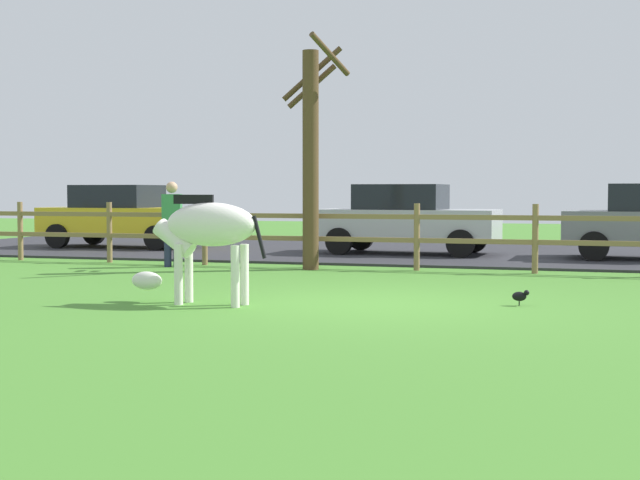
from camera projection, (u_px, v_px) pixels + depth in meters
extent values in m
plane|color=#47842D|center=(375.00, 304.00, 11.57)|extent=(60.00, 60.00, 0.00)
cube|color=#2D2D33|center=(469.00, 254.00, 20.45)|extent=(28.00, 7.40, 0.05)
cylinder|color=olive|center=(20.00, 231.00, 18.90)|extent=(0.11, 0.11, 1.23)
cylinder|color=olive|center=(109.00, 232.00, 18.28)|extent=(0.11, 0.11, 1.23)
cylinder|color=olive|center=(205.00, 234.00, 17.66)|extent=(0.11, 0.11, 1.23)
cylinder|color=olive|center=(307.00, 235.00, 17.05)|extent=(0.11, 0.11, 1.23)
cylinder|color=olive|center=(417.00, 237.00, 16.43)|extent=(0.11, 0.11, 1.23)
cylinder|color=olive|center=(535.00, 239.00, 15.81)|extent=(0.11, 0.11, 1.23)
cube|color=olive|center=(417.00, 240.00, 16.43)|extent=(21.20, 0.06, 0.09)
cube|color=olive|center=(417.00, 217.00, 16.41)|extent=(21.20, 0.06, 0.09)
cylinder|color=#513A23|center=(311.00, 161.00, 16.55)|extent=(0.30, 0.30, 4.04)
cylinder|color=#513A23|center=(330.00, 54.00, 16.12)|extent=(0.54, 0.96, 0.70)
cylinder|color=#513A23|center=(312.00, 74.00, 17.00)|extent=(1.14, 0.39, 1.04)
cylinder|color=#513A23|center=(312.00, 86.00, 16.91)|extent=(0.94, 0.34, 0.85)
ellipsoid|color=white|center=(211.00, 224.00, 11.42)|extent=(1.26, 0.54, 0.56)
cylinder|color=white|center=(178.00, 275.00, 11.46)|extent=(0.11, 0.11, 0.78)
cylinder|color=white|center=(189.00, 273.00, 11.72)|extent=(0.11, 0.11, 0.78)
cylinder|color=white|center=(235.00, 277.00, 11.19)|extent=(0.11, 0.11, 0.78)
cylinder|color=white|center=(245.00, 275.00, 11.45)|extent=(0.11, 0.11, 0.78)
cylinder|color=white|center=(175.00, 238.00, 11.61)|extent=(0.60, 0.27, 0.51)
ellipsoid|color=white|center=(147.00, 281.00, 11.78)|extent=(0.45, 0.22, 0.24)
cube|color=black|center=(193.00, 199.00, 11.49)|extent=(0.56, 0.07, 0.12)
cylinder|color=black|center=(259.00, 237.00, 11.20)|extent=(0.19, 0.06, 0.54)
cylinder|color=black|center=(519.00, 303.00, 11.40)|extent=(0.01, 0.01, 0.06)
cylinder|color=black|center=(519.00, 304.00, 11.36)|extent=(0.01, 0.01, 0.06)
ellipsoid|color=black|center=(519.00, 296.00, 11.37)|extent=(0.18, 0.10, 0.12)
sphere|color=black|center=(527.00, 293.00, 11.34)|extent=(0.07, 0.07, 0.07)
cube|color=yellow|center=(123.00, 221.00, 22.44)|extent=(4.00, 1.71, 0.70)
cube|color=black|center=(118.00, 196.00, 22.45)|extent=(1.90, 1.57, 0.56)
cylinder|color=black|center=(187.00, 234.00, 22.88)|extent=(0.60, 0.18, 0.60)
cylinder|color=black|center=(156.00, 238.00, 21.26)|extent=(0.60, 0.18, 0.60)
cylinder|color=black|center=(94.00, 233.00, 23.66)|extent=(0.60, 0.18, 0.60)
cylinder|color=black|center=(57.00, 236.00, 22.04)|extent=(0.60, 0.18, 0.60)
cube|color=#B7BABF|center=(408.00, 225.00, 20.15)|extent=(4.06, 1.85, 0.70)
cube|color=black|center=(401.00, 197.00, 20.16)|extent=(1.96, 1.63, 0.56)
cylinder|color=black|center=(474.00, 239.00, 20.53)|extent=(0.61, 0.20, 0.60)
cylinder|color=black|center=(460.00, 244.00, 18.92)|extent=(0.61, 0.20, 0.60)
cylinder|color=black|center=(361.00, 237.00, 21.41)|extent=(0.61, 0.20, 0.60)
cylinder|color=black|center=(339.00, 241.00, 19.81)|extent=(0.61, 0.20, 0.60)
cylinder|color=black|center=(597.00, 242.00, 19.64)|extent=(0.61, 0.20, 0.60)
cylinder|color=black|center=(594.00, 246.00, 18.04)|extent=(0.61, 0.20, 0.60)
cylinder|color=#232847|center=(168.00, 246.00, 17.21)|extent=(0.14, 0.14, 0.82)
cylinder|color=#232847|center=(177.00, 246.00, 17.20)|extent=(0.14, 0.14, 0.82)
cube|color=#38844C|center=(172.00, 209.00, 17.17)|extent=(0.40, 0.30, 0.58)
sphere|color=tan|center=(172.00, 187.00, 17.14)|extent=(0.22, 0.22, 0.22)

